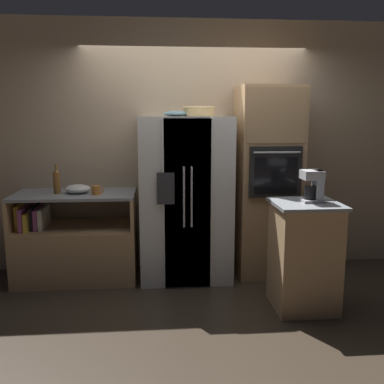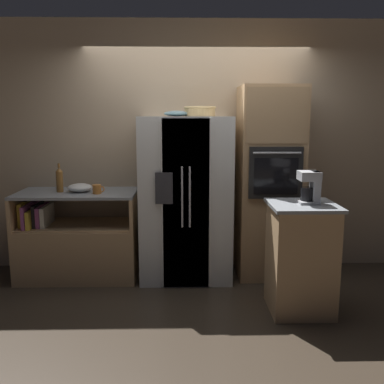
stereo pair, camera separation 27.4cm
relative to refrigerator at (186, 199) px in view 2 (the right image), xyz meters
name	(u,v)px [view 2 (the right image)]	position (x,y,z in m)	size (l,w,h in m)	color
ground_plane	(198,278)	(0.13, -0.09, -0.87)	(20.00, 20.00, 0.00)	#382D23
wall_back	(197,147)	(0.13, 0.39, 0.53)	(12.00, 0.06, 2.80)	tan
counter_left	(78,245)	(-1.19, 0.03, -0.52)	(1.27, 0.68, 0.95)	tan
refrigerator	(186,199)	(0.00, 0.00, 0.00)	(0.96, 0.75, 1.75)	silver
wall_oven	(269,183)	(0.91, 0.05, 0.16)	(0.66, 0.68, 2.06)	tan
island_counter	(301,258)	(1.02, -0.88, -0.37)	(0.59, 0.58, 0.99)	tan
wicker_basket	(200,111)	(0.15, 0.07, 0.93)	(0.34, 0.34, 0.10)	tan
fruit_bowl	(176,114)	(-0.09, 0.05, 0.90)	(0.26, 0.26, 0.06)	#668C99
bottle_tall	(59,180)	(-1.35, 0.02, 0.21)	(0.07, 0.07, 0.31)	brown
mug	(97,189)	(-0.93, -0.09, 0.12)	(0.13, 0.09, 0.10)	orange
mixing_bowl	(80,188)	(-1.14, 0.03, 0.12)	(0.26, 0.26, 0.09)	white
coffee_maker	(311,186)	(1.09, -0.85, 0.27)	(0.18, 0.18, 0.28)	#B2B2B7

